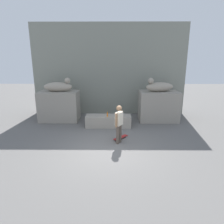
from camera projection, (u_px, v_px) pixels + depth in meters
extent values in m
plane|color=#605E5B|center=(107.00, 150.00, 8.13)|extent=(40.00, 40.00, 0.00)
cube|color=gray|center=(109.00, 70.00, 12.82)|extent=(9.53, 0.60, 5.59)
cube|color=gray|center=(59.00, 106.00, 11.68)|extent=(2.20, 1.35, 1.70)
cube|color=gray|center=(158.00, 106.00, 11.64)|extent=(2.20, 1.35, 1.70)
ellipsoid|color=#A29685|center=(58.00, 87.00, 11.39)|extent=(1.60, 0.57, 0.52)
sphere|color=#A29685|center=(67.00, 80.00, 11.29)|extent=(0.32, 0.32, 0.32)
ellipsoid|color=#A29685|center=(160.00, 87.00, 11.34)|extent=(1.68, 0.89, 0.52)
sphere|color=#A29685|center=(151.00, 81.00, 11.14)|extent=(0.32, 0.32, 0.32)
cube|color=gray|center=(108.00, 121.00, 10.71)|extent=(2.38, 0.72, 0.62)
cylinder|color=brown|center=(118.00, 135.00, 8.58)|extent=(0.14, 0.14, 0.82)
cylinder|color=brown|center=(120.00, 133.00, 8.74)|extent=(0.14, 0.14, 0.82)
cube|color=beige|center=(119.00, 119.00, 8.47)|extent=(0.36, 0.41, 0.56)
sphere|color=#8C6647|center=(119.00, 108.00, 8.35)|extent=(0.23, 0.23, 0.23)
cylinder|color=#8C6647|center=(116.00, 120.00, 8.29)|extent=(0.09, 0.09, 0.58)
cylinder|color=#8C6647|center=(122.00, 118.00, 8.66)|extent=(0.09, 0.09, 0.58)
cube|color=maroon|center=(121.00, 137.00, 9.19)|extent=(0.70, 0.72, 0.02)
cylinder|color=white|center=(124.00, 136.00, 9.45)|extent=(0.06, 0.06, 0.06)
cylinder|color=white|center=(126.00, 137.00, 9.36)|extent=(0.06, 0.06, 0.06)
cylinder|color=white|center=(115.00, 140.00, 9.03)|extent=(0.06, 0.06, 0.06)
cylinder|color=white|center=(117.00, 140.00, 8.94)|extent=(0.06, 0.06, 0.06)
cylinder|color=orange|center=(107.00, 115.00, 10.37)|extent=(0.06, 0.06, 0.21)
cylinder|color=orange|center=(107.00, 112.00, 10.33)|extent=(0.03, 0.03, 0.06)
cylinder|color=yellow|center=(107.00, 111.00, 10.32)|extent=(0.03, 0.03, 0.01)
cylinder|color=#1E722D|center=(121.00, 114.00, 10.50)|extent=(0.06, 0.06, 0.22)
cylinder|color=#1E722D|center=(121.00, 111.00, 10.46)|extent=(0.03, 0.03, 0.06)
cylinder|color=yellow|center=(121.00, 111.00, 10.45)|extent=(0.03, 0.03, 0.01)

